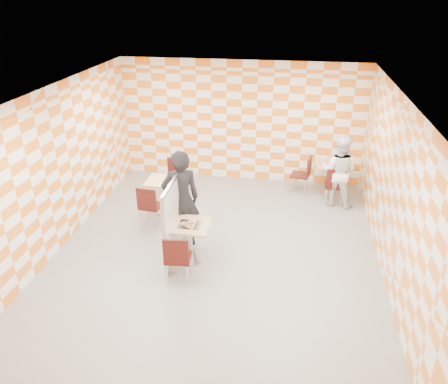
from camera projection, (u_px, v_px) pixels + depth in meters
name	position (u px, v px, depth m)	size (l,w,h in m)	color
room_shell	(222.00, 167.00, 8.17)	(7.00, 7.00, 7.00)	gray
main_table	(190.00, 236.00, 7.85)	(0.70, 0.70, 0.75)	tan
second_table	(330.00, 174.00, 10.40)	(0.70, 0.70, 0.75)	tan
empty_table	(163.00, 190.00, 9.57)	(0.70, 0.70, 0.75)	tan
chair_main_front	(177.00, 256.00, 7.19)	(0.46, 0.47, 0.92)	#380E0B
chair_second_front	(335.00, 184.00, 9.80)	(0.43, 0.44, 0.92)	#380E0B
chair_second_side	(304.00, 172.00, 10.39)	(0.51, 0.50, 0.92)	#380E0B
chair_empty_near	(149.00, 204.00, 8.90)	(0.47, 0.48, 0.92)	#380E0B
chair_empty_far	(174.00, 175.00, 10.22)	(0.52, 0.53, 0.92)	#380E0B
partition	(174.00, 219.00, 7.82)	(0.08, 1.38, 1.55)	white
man_dark	(181.00, 199.00, 8.13)	(0.71, 0.46, 1.94)	black
man_white	(339.00, 171.00, 9.73)	(0.80, 0.62, 1.64)	white
pizza_on_foil	(189.00, 224.00, 7.72)	(0.40, 0.40, 0.04)	silver
sport_bottle	(324.00, 158.00, 10.42)	(0.06, 0.06, 0.20)	white
soda_bottle	(338.00, 159.00, 10.30)	(0.07, 0.07, 0.23)	black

